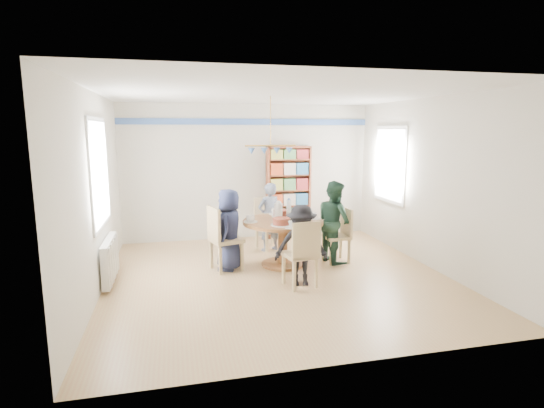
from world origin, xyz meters
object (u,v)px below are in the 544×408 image
object	(u,v)px
person_left	(229,230)
person_right	(334,222)
chair_left	(221,236)
chair_near	(303,251)
person_near	(301,245)
person_far	(269,217)
dining_table	(283,232)
bookshelf	(288,193)
chair_far	(267,221)
chair_right	(340,232)
radiator	(110,260)

from	to	relation	value
person_left	person_right	bearing A→B (deg)	109.69
chair_left	chair_near	size ratio (longest dim) A/B	1.06
chair_near	person_near	world-z (taller)	person_near
chair_left	person_far	size ratio (longest dim) A/B	0.82
dining_table	bookshelf	bearing A→B (deg)	72.13
chair_far	chair_near	world-z (taller)	chair_near
chair_right	chair_far	distance (m)	1.47
radiator	dining_table	bearing A→B (deg)	5.11
person_left	chair_far	bearing A→B (deg)	160.57
radiator	chair_right	world-z (taller)	chair_right
chair_right	chair_near	size ratio (longest dim) A/B	0.94
radiator	person_near	size ratio (longest dim) A/B	0.86
person_right	person_far	size ratio (longest dim) A/B	1.09
chair_right	person_left	distance (m)	1.87
chair_right	person_left	world-z (taller)	person_left
chair_far	person_left	world-z (taller)	person_left
chair_left	person_right	distance (m)	1.90
radiator	chair_right	bearing A→B (deg)	3.58
person_near	person_right	bearing A→B (deg)	59.04
person_left	bookshelf	xyz separation A→B (m)	(1.45, 1.80, 0.28)
person_far	chair_near	bearing A→B (deg)	71.83
chair_left	bookshelf	size ratio (longest dim) A/B	0.55
person_left	bookshelf	bearing A→B (deg)	160.62
chair_far	chair_near	distance (m)	2.09
radiator	person_left	bearing A→B (deg)	7.79
person_left	person_near	size ratio (longest dim) A/B	1.11
person_right	bookshelf	world-z (taller)	bookshelf
radiator	chair_left	xyz separation A→B (m)	(1.62, 0.19, 0.21)
person_far	dining_table	bearing A→B (deg)	72.27
radiator	person_right	world-z (taller)	person_right
dining_table	chair_near	xyz separation A→B (m)	(0.01, -1.04, -0.03)
chair_near	dining_table	bearing A→B (deg)	90.71
person_far	bookshelf	xyz separation A→B (m)	(0.61, 0.90, 0.29)
person_near	bookshelf	world-z (taller)	bookshelf
chair_left	dining_table	bearing A→B (deg)	2.39
dining_table	chair_right	xyz separation A→B (m)	(0.99, -0.01, -0.06)
chair_far	bookshelf	xyz separation A→B (m)	(0.61, 0.76, 0.39)
chair_right	bookshelf	xyz separation A→B (m)	(-0.41, 1.81, 0.42)
dining_table	person_far	distance (m)	0.91
chair_right	chair_far	bearing A→B (deg)	134.07
radiator	person_far	xyz separation A→B (m)	(2.61, 1.14, 0.28)
chair_far	person_near	bearing A→B (deg)	-88.40
chair_right	dining_table	bearing A→B (deg)	179.52
chair_far	person_left	xyz separation A→B (m)	(-0.84, -1.04, 0.12)
bookshelf	chair_near	bearing A→B (deg)	-101.31
person_near	bookshelf	distance (m)	2.81
radiator	person_near	bearing A→B (deg)	-14.54
person_left	person_near	bearing A→B (deg)	63.63
chair_left	chair_right	size ratio (longest dim) A/B	1.13
chair_right	bookshelf	distance (m)	1.91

